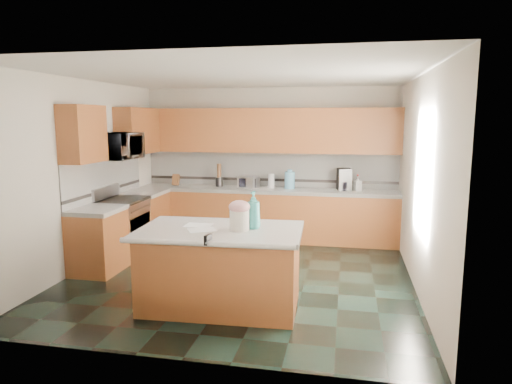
% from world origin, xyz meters
% --- Properties ---
extents(floor, '(4.60, 4.60, 0.00)m').
position_xyz_m(floor, '(0.00, 0.00, 0.00)').
color(floor, black).
rests_on(floor, ground).
extents(ceiling, '(4.60, 4.60, 0.00)m').
position_xyz_m(ceiling, '(0.00, 0.00, 2.70)').
color(ceiling, white).
rests_on(ceiling, ground).
extents(wall_back, '(4.60, 0.04, 2.70)m').
position_xyz_m(wall_back, '(0.00, 2.32, 1.35)').
color(wall_back, silver).
rests_on(wall_back, ground).
extents(wall_front, '(4.60, 0.04, 2.70)m').
position_xyz_m(wall_front, '(0.00, -2.32, 1.35)').
color(wall_front, silver).
rests_on(wall_front, ground).
extents(wall_left, '(0.04, 4.60, 2.70)m').
position_xyz_m(wall_left, '(-2.32, 0.00, 1.35)').
color(wall_left, silver).
rests_on(wall_left, ground).
extents(wall_right, '(0.04, 4.60, 2.70)m').
position_xyz_m(wall_right, '(2.32, 0.00, 1.35)').
color(wall_right, silver).
rests_on(wall_right, ground).
extents(back_base_cab, '(4.60, 0.60, 0.86)m').
position_xyz_m(back_base_cab, '(0.00, 2.00, 0.43)').
color(back_base_cab, '#522811').
rests_on(back_base_cab, ground).
extents(back_countertop, '(4.60, 0.64, 0.06)m').
position_xyz_m(back_countertop, '(0.00, 2.00, 0.89)').
color(back_countertop, white).
rests_on(back_countertop, back_base_cab).
extents(back_upper_cab, '(4.60, 0.33, 0.78)m').
position_xyz_m(back_upper_cab, '(0.00, 2.13, 1.94)').
color(back_upper_cab, '#522811').
rests_on(back_upper_cab, wall_back).
extents(back_backsplash, '(4.60, 0.02, 0.63)m').
position_xyz_m(back_backsplash, '(0.00, 2.29, 1.24)').
color(back_backsplash, silver).
rests_on(back_backsplash, back_countertop).
extents(back_accent_band, '(4.60, 0.01, 0.05)m').
position_xyz_m(back_accent_band, '(0.00, 2.28, 1.04)').
color(back_accent_band, black).
rests_on(back_accent_band, back_countertop).
extents(left_base_cab_rear, '(0.60, 0.82, 0.86)m').
position_xyz_m(left_base_cab_rear, '(-2.00, 1.29, 0.43)').
color(left_base_cab_rear, '#522811').
rests_on(left_base_cab_rear, ground).
extents(left_counter_rear, '(0.64, 0.82, 0.06)m').
position_xyz_m(left_counter_rear, '(-2.00, 1.29, 0.89)').
color(left_counter_rear, white).
rests_on(left_counter_rear, left_base_cab_rear).
extents(left_base_cab_front, '(0.60, 0.72, 0.86)m').
position_xyz_m(left_base_cab_front, '(-2.00, -0.24, 0.43)').
color(left_base_cab_front, '#522811').
rests_on(left_base_cab_front, ground).
extents(left_counter_front, '(0.64, 0.72, 0.06)m').
position_xyz_m(left_counter_front, '(-2.00, -0.24, 0.89)').
color(left_counter_front, white).
rests_on(left_counter_front, left_base_cab_front).
extents(left_backsplash, '(0.02, 2.30, 0.63)m').
position_xyz_m(left_backsplash, '(-2.29, 0.55, 1.24)').
color(left_backsplash, silver).
rests_on(left_backsplash, wall_left).
extents(left_accent_band, '(0.01, 2.30, 0.05)m').
position_xyz_m(left_accent_band, '(-2.28, 0.55, 1.04)').
color(left_accent_band, black).
rests_on(left_accent_band, wall_left).
extents(left_upper_cab_rear, '(0.33, 1.09, 0.78)m').
position_xyz_m(left_upper_cab_rear, '(-2.13, 1.42, 1.94)').
color(left_upper_cab_rear, '#522811').
rests_on(left_upper_cab_rear, wall_left).
extents(left_upper_cab_front, '(0.33, 0.72, 0.78)m').
position_xyz_m(left_upper_cab_front, '(-2.13, -0.24, 1.94)').
color(left_upper_cab_front, '#522811').
rests_on(left_upper_cab_front, wall_left).
extents(range_body, '(0.60, 0.76, 0.88)m').
position_xyz_m(range_body, '(-2.00, 0.50, 0.44)').
color(range_body, '#B7B7BC').
rests_on(range_body, ground).
extents(range_oven_door, '(0.02, 0.68, 0.55)m').
position_xyz_m(range_oven_door, '(-1.71, 0.50, 0.40)').
color(range_oven_door, black).
rests_on(range_oven_door, range_body).
extents(range_cooktop, '(0.62, 0.78, 0.04)m').
position_xyz_m(range_cooktop, '(-2.00, 0.50, 0.90)').
color(range_cooktop, black).
rests_on(range_cooktop, range_body).
extents(range_handle, '(0.02, 0.66, 0.02)m').
position_xyz_m(range_handle, '(-1.68, 0.50, 0.78)').
color(range_handle, '#B7B7BC').
rests_on(range_handle, range_body).
extents(range_backguard, '(0.06, 0.76, 0.18)m').
position_xyz_m(range_backguard, '(-2.26, 0.50, 1.02)').
color(range_backguard, '#B7B7BC').
rests_on(range_backguard, range_body).
extents(microwave, '(0.50, 0.73, 0.41)m').
position_xyz_m(microwave, '(-2.00, 0.50, 1.73)').
color(microwave, '#B7B7BC').
rests_on(microwave, wall_left).
extents(island_base, '(1.77, 1.07, 0.86)m').
position_xyz_m(island_base, '(0.02, -1.06, 0.43)').
color(island_base, '#522811').
rests_on(island_base, ground).
extents(island_top, '(1.88, 1.17, 0.06)m').
position_xyz_m(island_top, '(0.02, -1.06, 0.89)').
color(island_top, white).
rests_on(island_top, island_base).
extents(island_bullnose, '(1.83, 0.15, 0.06)m').
position_xyz_m(island_bullnose, '(0.02, -1.60, 0.89)').
color(island_bullnose, white).
rests_on(island_bullnose, island_base).
extents(treat_jar, '(0.26, 0.26, 0.23)m').
position_xyz_m(treat_jar, '(0.25, -1.10, 1.03)').
color(treat_jar, silver).
rests_on(treat_jar, island_top).
extents(treat_jar_lid, '(0.24, 0.24, 0.15)m').
position_xyz_m(treat_jar_lid, '(0.25, -1.10, 1.18)').
color(treat_jar_lid, pink).
rests_on(treat_jar_lid, treat_jar).
extents(treat_jar_knob, '(0.08, 0.03, 0.03)m').
position_xyz_m(treat_jar_knob, '(0.25, -1.10, 1.23)').
color(treat_jar_knob, tan).
rests_on(treat_jar_knob, treat_jar_lid).
extents(treat_jar_knob_end_l, '(0.04, 0.04, 0.04)m').
position_xyz_m(treat_jar_knob_end_l, '(0.21, -1.10, 1.23)').
color(treat_jar_knob_end_l, tan).
rests_on(treat_jar_knob_end_l, treat_jar_lid).
extents(treat_jar_knob_end_r, '(0.04, 0.04, 0.04)m').
position_xyz_m(treat_jar_knob_end_r, '(0.29, -1.10, 1.23)').
color(treat_jar_knob_end_r, tan).
rests_on(treat_jar_knob_end_r, treat_jar_lid).
extents(soap_bottle_island, '(0.18, 0.18, 0.42)m').
position_xyz_m(soap_bottle_island, '(0.39, -0.98, 1.13)').
color(soap_bottle_island, teal).
rests_on(soap_bottle_island, island_top).
extents(paper_sheet_a, '(0.38, 0.35, 0.00)m').
position_xyz_m(paper_sheet_a, '(-0.16, -1.16, 0.92)').
color(paper_sheet_a, white).
rests_on(paper_sheet_a, island_top).
extents(paper_sheet_b, '(0.31, 0.24, 0.00)m').
position_xyz_m(paper_sheet_b, '(-0.27, -0.96, 0.92)').
color(paper_sheet_b, white).
rests_on(paper_sheet_b, island_top).
extents(clamp_body, '(0.06, 0.12, 0.10)m').
position_xyz_m(clamp_body, '(0.04, -1.58, 0.93)').
color(clamp_body, black).
rests_on(clamp_body, island_top).
extents(clamp_handle, '(0.02, 0.08, 0.02)m').
position_xyz_m(clamp_handle, '(0.04, -1.65, 0.91)').
color(clamp_handle, black).
rests_on(clamp_handle, island_top).
extents(knife_block, '(0.11, 0.15, 0.22)m').
position_xyz_m(knife_block, '(-1.71, 2.05, 1.02)').
color(knife_block, '#472814').
rests_on(knife_block, back_countertop).
extents(utensil_crock, '(0.14, 0.14, 0.17)m').
position_xyz_m(utensil_crock, '(-0.88, 2.08, 1.00)').
color(utensil_crock, black).
rests_on(utensil_crock, back_countertop).
extents(utensil_bundle, '(0.08, 0.08, 0.25)m').
position_xyz_m(utensil_bundle, '(-0.88, 2.08, 1.21)').
color(utensil_bundle, '#472814').
rests_on(utensil_bundle, utensil_crock).
extents(toaster_oven, '(0.40, 0.34, 0.20)m').
position_xyz_m(toaster_oven, '(-0.33, 2.05, 1.02)').
color(toaster_oven, '#B7B7BC').
rests_on(toaster_oven, back_countertop).
extents(toaster_oven_door, '(0.30, 0.01, 0.16)m').
position_xyz_m(toaster_oven_door, '(-0.33, 1.94, 1.02)').
color(toaster_oven_door, black).
rests_on(toaster_oven_door, toaster_oven).
extents(paper_towel, '(0.11, 0.11, 0.25)m').
position_xyz_m(paper_towel, '(0.08, 2.10, 1.04)').
color(paper_towel, white).
rests_on(paper_towel, back_countertop).
extents(paper_towel_base, '(0.17, 0.17, 0.01)m').
position_xyz_m(paper_towel_base, '(0.08, 2.10, 0.93)').
color(paper_towel_base, '#B7B7BC').
rests_on(paper_towel_base, back_countertop).
extents(water_jug, '(0.18, 0.18, 0.30)m').
position_xyz_m(water_jug, '(0.42, 2.06, 1.07)').
color(water_jug, '#5A9FC4').
rests_on(water_jug, back_countertop).
extents(water_jug_neck, '(0.09, 0.09, 0.04)m').
position_xyz_m(water_jug_neck, '(0.42, 2.06, 1.24)').
color(water_jug_neck, '#5A9FC4').
rests_on(water_jug_neck, water_jug).
extents(coffee_maker, '(0.27, 0.29, 0.38)m').
position_xyz_m(coffee_maker, '(1.36, 2.08, 1.11)').
color(coffee_maker, black).
rests_on(coffee_maker, back_countertop).
extents(coffee_carafe, '(0.16, 0.16, 0.16)m').
position_xyz_m(coffee_carafe, '(1.36, 2.02, 1.00)').
color(coffee_carafe, black).
rests_on(coffee_carafe, back_countertop).
extents(soap_bottle_back, '(0.16, 0.16, 0.25)m').
position_xyz_m(soap_bottle_back, '(1.59, 2.05, 1.05)').
color(soap_bottle_back, white).
rests_on(soap_bottle_back, back_countertop).
extents(soap_back_cap, '(0.02, 0.02, 0.03)m').
position_xyz_m(soap_back_cap, '(1.59, 2.05, 1.19)').
color(soap_back_cap, red).
rests_on(soap_back_cap, soap_bottle_back).
extents(window_light_proxy, '(0.02, 1.40, 1.10)m').
position_xyz_m(window_light_proxy, '(2.29, -0.20, 1.50)').
color(window_light_proxy, white).
rests_on(window_light_proxy, wall_right).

